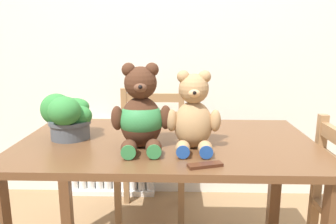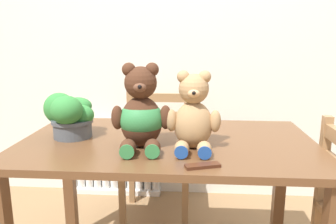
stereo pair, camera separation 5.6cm
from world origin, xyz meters
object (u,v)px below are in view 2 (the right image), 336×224
(teddy_bear_left, at_px, (141,114))
(wooden_chair_behind, at_px, (157,153))
(teddy_bear_right, at_px, (193,116))
(chocolate_bar, at_px, (203,166))
(potted_plant, at_px, (70,115))

(teddy_bear_left, bearing_deg, wooden_chair_behind, -93.95)
(teddy_bear_right, bearing_deg, teddy_bear_left, -0.85)
(teddy_bear_left, height_order, teddy_bear_right, teddy_bear_left)
(chocolate_bar, bearing_deg, potted_plant, 151.57)
(teddy_bear_right, bearing_deg, potted_plant, -11.90)
(wooden_chair_behind, bearing_deg, teddy_bear_right, 106.41)
(wooden_chair_behind, xyz_separation_m, teddy_bear_right, (0.24, -0.83, 0.46))
(potted_plant, xyz_separation_m, chocolate_bar, (0.61, -0.33, -0.10))
(wooden_chair_behind, distance_m, teddy_bear_right, 0.98)
(wooden_chair_behind, xyz_separation_m, teddy_bear_left, (0.03, -0.83, 0.47))
(teddy_bear_right, bearing_deg, chocolate_bar, 99.52)
(teddy_bear_right, distance_m, chocolate_bar, 0.25)
(teddy_bear_left, xyz_separation_m, potted_plant, (-0.35, 0.12, -0.03))
(chocolate_bar, bearing_deg, teddy_bear_right, 99.57)
(chocolate_bar, bearing_deg, teddy_bear_left, 140.13)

